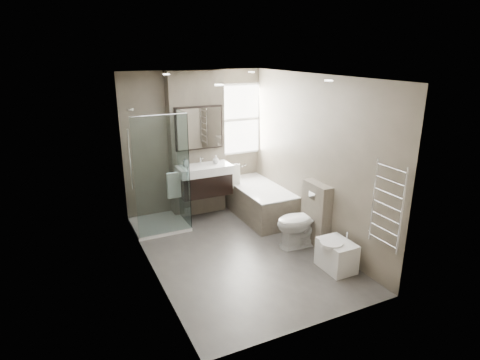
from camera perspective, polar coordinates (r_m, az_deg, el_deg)
room at (r=5.70m, az=-0.17°, el=1.39°), size 2.70×3.90×2.70m
vanity_pier at (r=7.29m, az=-6.20°, el=5.02°), size 1.00×0.25×2.60m
vanity at (r=7.12m, az=-5.09°, el=0.06°), size 0.95×0.47×0.66m
mirror_cabinet at (r=7.07m, az=-5.83°, el=7.36°), size 0.86×0.08×0.76m
towel_left at (r=6.94m, az=-9.35°, el=-0.77°), size 0.24×0.06×0.44m
towel_right at (r=7.31m, az=-0.93°, el=0.46°), size 0.24×0.06×0.44m
shower_enclosure at (r=6.92m, az=-10.64°, el=-2.91°), size 0.90×0.90×2.00m
bathtub at (r=7.34m, az=2.68°, el=-2.83°), size 0.75×1.60×0.57m
window at (r=7.64m, az=-0.12°, el=8.61°), size 0.98×0.06×1.33m
toilet at (r=6.29m, az=8.76°, el=-5.84°), size 0.83×0.51×0.82m
cistern_box at (r=6.36m, az=10.75°, el=-4.76°), size 0.19×0.55×1.00m
bidet at (r=5.82m, az=13.53°, el=-10.28°), size 0.45×0.52×0.54m
towel_radiator at (r=5.23m, az=20.21°, el=-3.45°), size 0.03×0.49×1.10m
soap_bottle_a at (r=6.99m, az=-7.67°, el=2.56°), size 0.08×0.08×0.17m
soap_bottle_b at (r=7.13m, az=-3.46°, el=2.95°), size 0.12×0.12×0.15m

